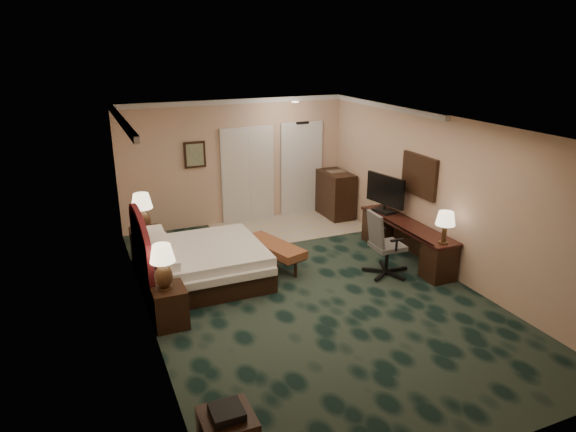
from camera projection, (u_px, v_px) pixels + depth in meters
name	position (u px, v px, depth m)	size (l,w,h in m)	color
floor	(309.00, 292.00, 8.30)	(5.00, 7.50, 0.00)	black
ceiling	(311.00, 125.00, 7.42)	(5.00, 7.50, 0.00)	silver
wall_back	(236.00, 162.00, 11.12)	(5.00, 0.00, 2.70)	#DAAA84
wall_front	(489.00, 336.00, 4.60)	(5.00, 0.00, 2.70)	#DAAA84
wall_left	(143.00, 236.00, 6.93)	(0.00, 7.50, 2.70)	#DAAA84
wall_right	(442.00, 195.00, 8.79)	(0.00, 7.50, 2.70)	#DAAA84
crown_molding	(311.00, 128.00, 7.44)	(5.00, 7.50, 0.10)	silver
tile_patch	(289.00, 227.00, 11.15)	(3.20, 1.70, 0.01)	#BFB2A7
headboard	(142.00, 253.00, 8.04)	(0.12, 2.00, 1.40)	#491018
entry_door	(301.00, 169.00, 11.77)	(1.02, 0.06, 2.18)	silver
closet_doors	(248.00, 175.00, 11.28)	(1.20, 0.06, 2.10)	beige
wall_art	(195.00, 155.00, 10.67)	(0.45, 0.06, 0.55)	slate
wall_mirror	(419.00, 176.00, 9.23)	(0.05, 0.95, 0.75)	white
bed	(205.00, 264.00, 8.59)	(1.93, 1.78, 0.61)	silver
nightstand_near	(169.00, 306.00, 7.26)	(0.46, 0.53, 0.58)	black
nightstand_far	(147.00, 247.00, 9.22)	(0.52, 0.60, 0.65)	black
lamp_near	(163.00, 267.00, 7.05)	(0.35, 0.35, 0.65)	black
lamp_far	(143.00, 213.00, 8.96)	(0.37, 0.37, 0.70)	black
bed_bench	(274.00, 255.00, 9.17)	(0.46, 1.31, 0.45)	brown
desk	(406.00, 241.00, 9.47)	(0.52, 2.39, 0.69)	black
tv	(385.00, 194.00, 9.85)	(0.08, 0.95, 0.74)	black
desk_lamp	(445.00, 228.00, 8.35)	(0.32, 0.32, 0.56)	black
desk_chair	(388.00, 243.00, 8.76)	(0.67, 0.63, 1.15)	#515151
minibar	(335.00, 194.00, 11.72)	(0.55, 0.98, 1.04)	black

